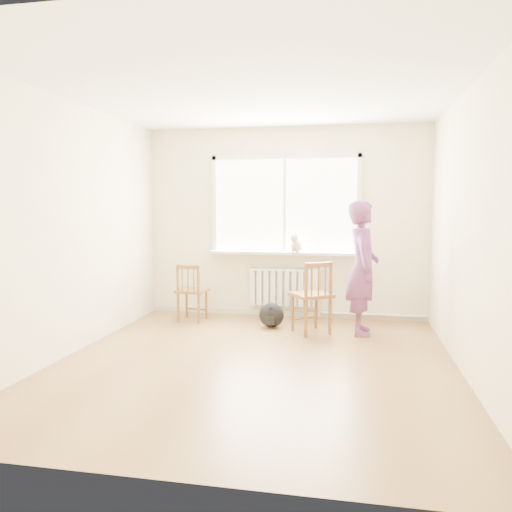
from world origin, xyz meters
The scene contains 13 objects.
floor centered at (0.00, 0.00, 0.00)m, with size 4.50×4.50×0.00m, color olive.
ceiling centered at (0.00, 0.00, 2.70)m, with size 4.50×4.50×0.00m, color white.
back_wall centered at (0.00, 2.25, 1.35)m, with size 4.00×0.01×2.70m, color #F0E9C0.
window centered at (0.00, 2.22, 1.66)m, with size 2.12×0.05×1.42m.
windowsill centered at (0.00, 2.14, 0.93)m, with size 2.15×0.22×0.04m, color white.
radiator centered at (0.00, 2.16, 0.44)m, with size 1.00×0.12×0.55m.
heating_pipe centered at (1.25, 2.19, 0.08)m, with size 0.04×0.04×1.40m, color silver.
baseboard centered at (0.00, 2.23, 0.04)m, with size 4.00×0.03×0.08m, color beige.
chair_left centered at (-1.22, 1.65, 0.40)m, with size 0.42×0.40×0.79m.
chair_right centered at (0.49, 1.30, 0.46)m, with size 0.61×0.61×0.91m.
person centered at (1.08, 1.42, 0.83)m, with size 0.60×0.40×1.65m, color #CA4363.
cat centered at (0.19, 2.05, 1.06)m, with size 0.22×0.42×0.28m.
backpack centered at (-0.07, 1.52, 0.16)m, with size 0.33×0.25×0.33m, color black.
Camera 1 is at (0.96, -4.84, 1.58)m, focal length 35.00 mm.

